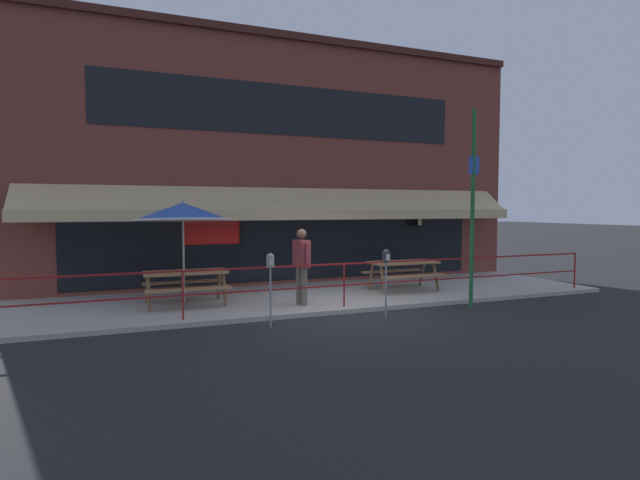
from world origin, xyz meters
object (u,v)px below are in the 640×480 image
patio_umbrella_left (183,212)px  picnic_table_left (186,278)px  picnic_table_centre (403,267)px  street_sign_pole (473,207)px  pedestrian_walking (302,263)px  parking_meter_near (270,268)px  parking_meter_far (386,262)px

patio_umbrella_left → picnic_table_left: bearing=-90.0°
picnic_table_centre → street_sign_pole: size_ratio=0.40×
pedestrian_walking → street_sign_pole: street_sign_pole is taller
picnic_table_left → parking_meter_near: size_ratio=1.27×
parking_meter_near → picnic_table_centre: bearing=28.2°
parking_meter_near → street_sign_pole: street_sign_pole is taller
picnic_table_left → parking_meter_near: bearing=-61.3°
pedestrian_walking → parking_meter_far: (1.34, -1.43, 0.09)m
parking_meter_near → street_sign_pole: (4.76, 0.11, 1.15)m
patio_umbrella_left → parking_meter_far: (3.75, -2.70, -1.03)m
picnic_table_left → pedestrian_walking: pedestrian_walking is taller
picnic_table_left → picnic_table_centre: 5.62m
picnic_table_centre → parking_meter_far: parking_meter_far is taller
parking_meter_near → parking_meter_far: same height
picnic_table_centre → picnic_table_left: bearing=179.8°
picnic_table_left → parking_meter_far: parking_meter_far is taller
parking_meter_near → parking_meter_far: 2.47m
picnic_table_centre → pedestrian_walking: bearing=-163.8°
picnic_table_centre → patio_umbrella_left: size_ratio=0.76×
picnic_table_centre → parking_meter_far: (-1.86, -2.36, 0.44)m
picnic_table_left → picnic_table_centre: (5.62, -0.02, 0.00)m
street_sign_pole → picnic_table_left: bearing=159.7°
picnic_table_left → pedestrian_walking: bearing=-21.6°
picnic_table_left → patio_umbrella_left: 1.51m
parking_meter_near → parking_meter_far: size_ratio=1.00×
parking_meter_far → pedestrian_walking: bearing=133.3°
parking_meter_near → street_sign_pole: size_ratio=0.32×
pedestrian_walking → street_sign_pole: size_ratio=0.38×
pedestrian_walking → street_sign_pole: bearing=-19.4°
patio_umbrella_left → pedestrian_walking: bearing=-27.9°
parking_meter_far → street_sign_pole: 2.57m
picnic_table_centre → pedestrian_walking: pedestrian_walking is taller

